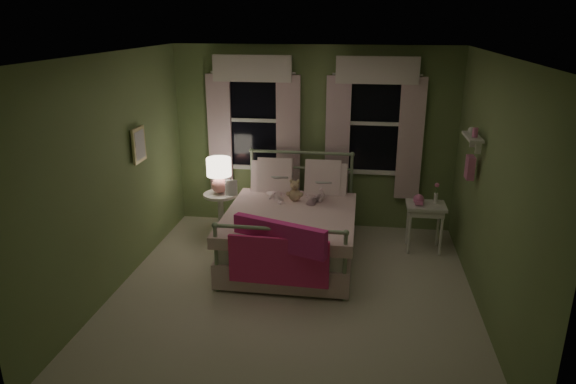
% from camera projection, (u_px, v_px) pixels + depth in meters
% --- Properties ---
extents(room_shell, '(4.20, 4.20, 4.20)m').
position_uv_depth(room_shell, '(294.00, 183.00, 5.36)').
color(room_shell, beige).
rests_on(room_shell, ground).
extents(bed, '(1.58, 2.04, 1.18)m').
position_uv_depth(bed, '(292.00, 229.00, 6.54)').
color(bed, white).
rests_on(bed, ground).
extents(pink_throw, '(1.10, 0.47, 0.71)m').
position_uv_depth(pink_throw, '(279.00, 246.00, 5.51)').
color(pink_throw, '#EC2E91').
rests_on(pink_throw, bed).
extents(child_left, '(0.31, 0.26, 0.72)m').
position_uv_depth(child_left, '(276.00, 178.00, 6.80)').
color(child_left, '#F7D1DD').
rests_on(child_left, bed).
extents(child_right, '(0.37, 0.32, 0.64)m').
position_uv_depth(child_right, '(318.00, 182.00, 6.74)').
color(child_right, '#F7D1DD').
rests_on(child_right, bed).
extents(book_left, '(0.20, 0.13, 0.26)m').
position_uv_depth(book_left, '(272.00, 181.00, 6.56)').
color(book_left, beige).
rests_on(book_left, child_left).
extents(book_right, '(0.20, 0.12, 0.26)m').
position_uv_depth(book_right, '(316.00, 186.00, 6.49)').
color(book_right, beige).
rests_on(book_right, child_right).
extents(teddy_bear, '(0.22, 0.18, 0.30)m').
position_uv_depth(teddy_bear, '(295.00, 192.00, 6.66)').
color(teddy_bear, tan).
rests_on(teddy_bear, bed).
extents(nightstand_left, '(0.46, 0.46, 0.65)m').
position_uv_depth(nightstand_left, '(221.00, 209.00, 7.12)').
color(nightstand_left, white).
rests_on(nightstand_left, ground).
extents(table_lamp, '(0.33, 0.33, 0.49)m').
position_uv_depth(table_lamp, '(219.00, 172.00, 6.95)').
color(table_lamp, '#D98480').
rests_on(table_lamp, nightstand_left).
extents(book_nightstand, '(0.20, 0.25, 0.02)m').
position_uv_depth(book_nightstand, '(226.00, 195.00, 6.95)').
color(book_nightstand, beige).
rests_on(book_nightstand, nightstand_left).
extents(nightstand_right, '(0.50, 0.40, 0.64)m').
position_uv_depth(nightstand_right, '(426.00, 211.00, 6.67)').
color(nightstand_right, white).
rests_on(nightstand_right, ground).
extents(pink_toy, '(0.14, 0.19, 0.14)m').
position_uv_depth(pink_toy, '(419.00, 200.00, 6.63)').
color(pink_toy, pink).
rests_on(pink_toy, nightstand_right).
extents(bud_vase, '(0.06, 0.06, 0.28)m').
position_uv_depth(bud_vase, '(436.00, 193.00, 6.63)').
color(bud_vase, white).
rests_on(bud_vase, nightstand_right).
extents(window_left, '(1.34, 0.13, 1.96)m').
position_uv_depth(window_left, '(253.00, 116.00, 7.27)').
color(window_left, black).
rests_on(window_left, room_shell).
extents(window_right, '(1.34, 0.13, 1.96)m').
position_uv_depth(window_right, '(375.00, 119.00, 7.04)').
color(window_right, black).
rests_on(window_right, room_shell).
extents(wall_shelf, '(0.15, 0.50, 0.60)m').
position_uv_depth(wall_shelf, '(471.00, 152.00, 5.68)').
color(wall_shelf, white).
rests_on(wall_shelf, room_shell).
extents(framed_picture, '(0.03, 0.32, 0.42)m').
position_uv_depth(framed_picture, '(139.00, 145.00, 6.12)').
color(framed_picture, beige).
rests_on(framed_picture, room_shell).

